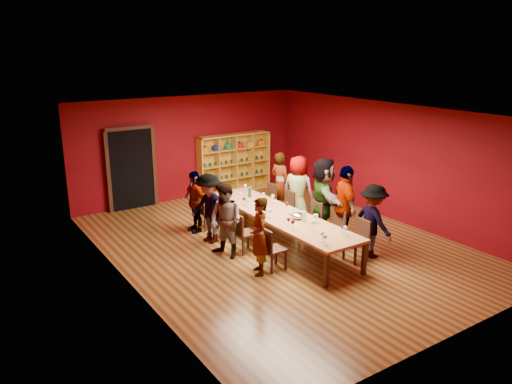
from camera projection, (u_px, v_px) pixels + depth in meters
room_shell at (280, 181)px, 10.93m from camera, size 7.10×9.10×3.04m
tasting_table at (279, 216)px, 11.16m from camera, size 1.10×4.50×0.75m
doorway at (131, 169)px, 13.64m from camera, size 1.40×0.17×2.30m
shelving_unit at (233, 160)px, 15.27m from camera, size 2.40×0.40×1.80m
chair_person_left_1 at (271, 247)px, 9.96m from camera, size 0.42×0.42×0.89m
person_left_1 at (259, 236)px, 9.73m from camera, size 0.60×0.69×1.57m
chair_person_left_2 at (242, 231)px, 10.82m from camera, size 0.42×0.42×0.89m
person_left_2 at (226, 221)px, 10.51m from camera, size 0.63×0.88×1.62m
chair_person_left_3 at (221, 219)px, 11.57m from camera, size 0.42×0.42×0.89m
person_left_3 at (209, 208)px, 11.32m from camera, size 0.71×1.13×1.62m
chair_person_left_4 at (205, 210)px, 12.21m from camera, size 0.42×0.42×0.89m
person_left_4 at (195, 201)px, 12.00m from camera, size 0.45×0.91×1.51m
chair_person_right_0 at (359, 238)px, 10.43m from camera, size 0.42×0.42×0.89m
person_right_0 at (373, 221)px, 10.54m from camera, size 0.49×1.05×1.59m
chair_person_right_1 at (335, 228)px, 11.01m from camera, size 0.42×0.42×0.89m
person_right_1 at (345, 207)px, 11.02m from camera, size 0.88×1.20×1.87m
chair_person_right_2 at (313, 218)px, 11.63m from camera, size 0.42×0.42×0.89m
person_right_2 at (323, 197)px, 11.66m from camera, size 1.20×1.81×1.90m
chair_person_right_3 at (286, 206)px, 12.46m from camera, size 0.42×0.42×0.89m
person_right_3 at (298, 190)px, 12.55m from camera, size 0.78×0.97×1.74m
chair_person_right_4 at (268, 199)px, 13.08m from camera, size 0.42×0.42×0.89m
person_right_4 at (280, 184)px, 13.18m from camera, size 0.57×0.70×1.70m
wine_glass_0 at (273, 197)px, 11.87m from camera, size 0.09×0.09×0.21m
wine_glass_1 at (287, 204)px, 11.30m from camera, size 0.09×0.09×0.22m
wine_glass_2 at (228, 191)px, 12.32m from camera, size 0.08×0.08×0.21m
wine_glass_3 at (250, 188)px, 12.63m from camera, size 0.07×0.07×0.18m
wine_glass_4 at (290, 214)px, 10.64m from camera, size 0.09×0.09×0.21m
wine_glass_5 at (263, 195)px, 12.11m from camera, size 0.07×0.07×0.18m
wine_glass_6 at (289, 220)px, 10.36m from camera, size 0.07×0.07×0.18m
wine_glass_7 at (345, 229)px, 9.80m from camera, size 0.09×0.09×0.22m
wine_glass_8 at (323, 234)px, 9.50m from camera, size 0.09×0.09×0.22m
wine_glass_9 at (274, 202)px, 11.54m from camera, size 0.07×0.07×0.18m
wine_glass_10 at (317, 216)px, 10.56m from camera, size 0.08×0.08×0.20m
wine_glass_11 at (343, 227)px, 9.94m from camera, size 0.07×0.07×0.18m
wine_glass_12 at (225, 189)px, 12.53m from camera, size 0.08×0.08×0.19m
wine_glass_13 at (315, 216)px, 10.52m from camera, size 0.08×0.08×0.21m
wine_glass_14 at (325, 237)px, 9.36m from camera, size 0.09×0.09×0.21m
wine_glass_15 at (314, 223)px, 10.10m from camera, size 0.09×0.09×0.22m
wine_glass_16 at (266, 210)px, 10.90m from camera, size 0.09×0.09×0.21m
wine_glass_17 at (270, 211)px, 10.85m from camera, size 0.09×0.09×0.21m
wine_glass_18 at (240, 194)px, 12.11m from camera, size 0.08×0.08×0.20m
wine_glass_19 at (244, 199)px, 11.71m from camera, size 0.08×0.08×0.20m
wine_glass_20 at (293, 222)px, 10.17m from camera, size 0.08×0.08×0.21m
wine_glass_21 at (245, 186)px, 12.77m from camera, size 0.08×0.08×0.20m
wine_glass_22 at (248, 201)px, 11.60m from camera, size 0.08×0.08×0.20m
spittoon_bowl at (298, 216)px, 10.80m from camera, size 0.28×0.28×0.16m
carafe_a at (262, 203)px, 11.44m from camera, size 0.14×0.14×0.29m
carafe_b at (304, 217)px, 10.61m from camera, size 0.12×0.12×0.25m
wine_bottle at (250, 192)px, 12.33m from camera, size 0.10×0.10×0.31m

